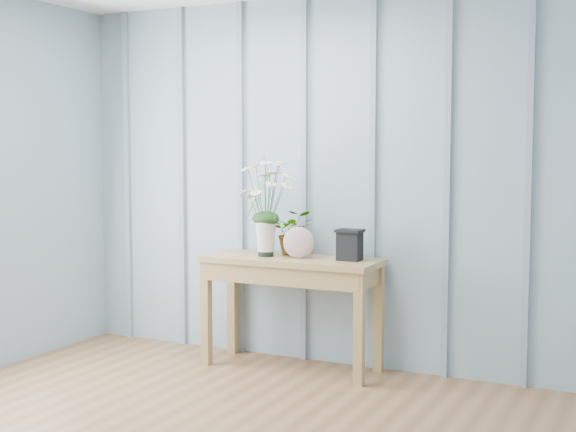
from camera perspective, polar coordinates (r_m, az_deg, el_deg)
The scene contains 6 objects.
room_shell at distance 4.25m, azimuth -3.38°, elevation 11.76°, with size 4.00×4.50×2.50m.
sideboard at distance 5.35m, azimuth 0.24°, elevation -4.17°, with size 1.20×0.45×0.75m.
daisy_vase at distance 5.34m, azimuth -1.59°, elevation 1.50°, with size 0.47×0.35×0.66m.
spider_plant at distance 5.46m, azimuth 0.38°, elevation -1.15°, with size 0.28×0.24×0.31m, color #153712.
felt_disc_vessel at distance 5.27m, azimuth 0.77°, elevation -1.90°, with size 0.21×0.06×0.21m, color #89546C.
carved_box at distance 5.19m, azimuth 4.41°, elevation -2.04°, with size 0.17×0.13×0.20m.
Camera 1 is at (2.07, -2.76, 1.48)m, focal length 50.00 mm.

